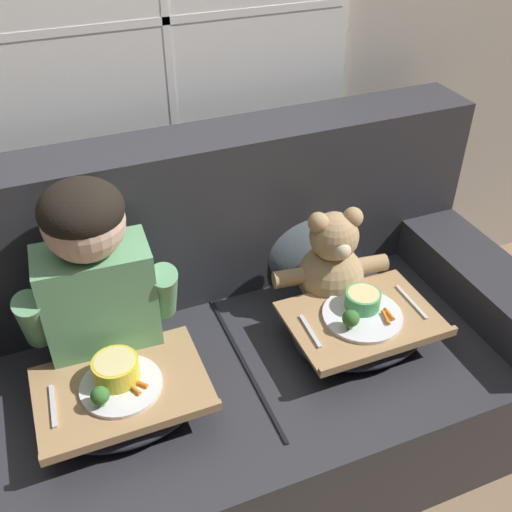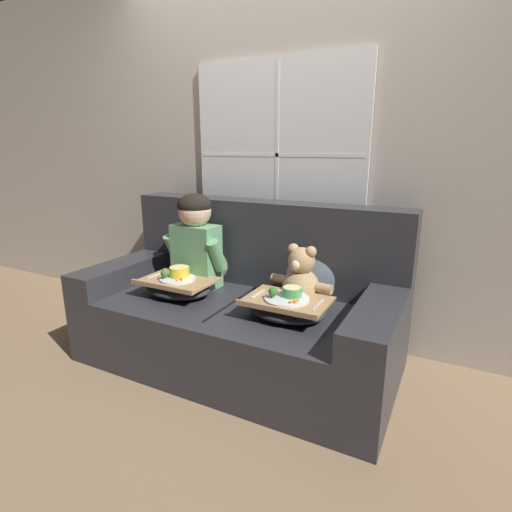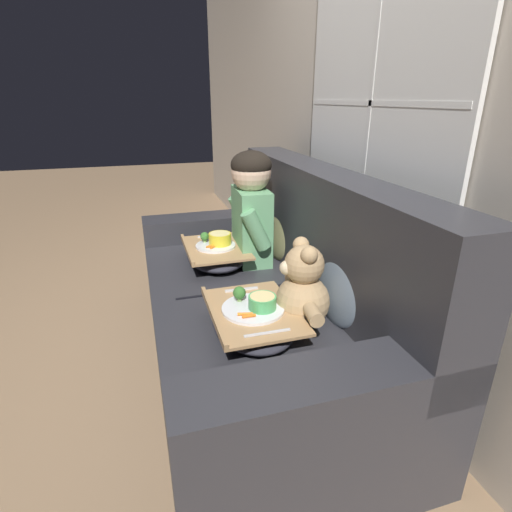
% 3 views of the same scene
% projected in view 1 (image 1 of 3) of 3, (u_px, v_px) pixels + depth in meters
% --- Properties ---
extents(ground_plane, '(14.00, 14.00, 0.00)m').
position_uv_depth(ground_plane, '(240.00, 437.00, 2.11)').
color(ground_plane, '#8E7051').
extents(wall_back_with_window, '(8.00, 0.08, 2.60)m').
position_uv_depth(wall_back_with_window, '(161.00, 8.00, 1.79)').
color(wall_back_with_window, '#BCB2A3').
rests_on(wall_back_with_window, ground_plane).
extents(couch, '(1.92, 0.95, 0.99)m').
position_uv_depth(couch, '(230.00, 354.00, 1.97)').
color(couch, '#2D2D33').
rests_on(couch, ground_plane).
extents(throw_pillow_behind_child, '(0.36, 0.18, 0.38)m').
position_uv_depth(throw_pillow_behind_child, '(92.00, 282.00, 1.86)').
color(throw_pillow_behind_child, '#898456').
rests_on(throw_pillow_behind_child, couch).
extents(throw_pillow_behind_teddy, '(0.38, 0.18, 0.40)m').
position_uv_depth(throw_pillow_behind_teddy, '(307.00, 232.00, 2.08)').
color(throw_pillow_behind_teddy, slate).
rests_on(throw_pillow_behind_teddy, couch).
extents(child_figure, '(0.44, 0.22, 0.62)m').
position_uv_depth(child_figure, '(94.00, 274.00, 1.62)').
color(child_figure, '#66A370').
rests_on(child_figure, couch).
extents(teddy_bear, '(0.40, 0.28, 0.37)m').
position_uv_depth(teddy_bear, '(332.00, 266.00, 1.95)').
color(teddy_bear, tan).
rests_on(teddy_bear, couch).
extents(lap_tray_child, '(0.46, 0.33, 0.18)m').
position_uv_depth(lap_tray_child, '(123.00, 397.00, 1.63)').
color(lap_tray_child, '#2D2D38').
rests_on(lap_tray_child, child_figure).
extents(lap_tray_teddy, '(0.46, 0.33, 0.18)m').
position_uv_depth(lap_tray_teddy, '(361.00, 327.00, 1.86)').
color(lap_tray_teddy, '#2D2D38').
rests_on(lap_tray_teddy, teddy_bear).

